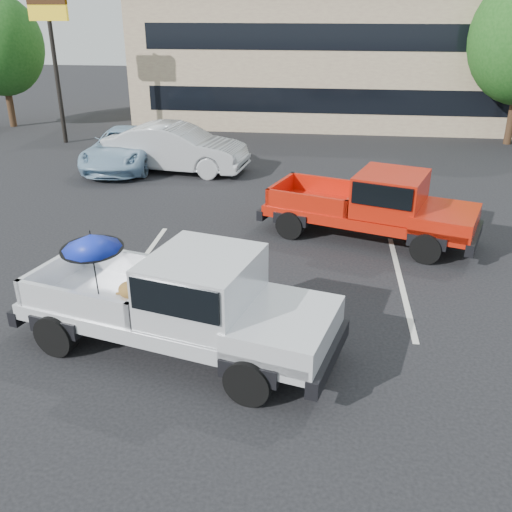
{
  "coord_description": "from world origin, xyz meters",
  "views": [
    {
      "loc": [
        1.17,
        -9.49,
        5.67
      ],
      "look_at": [
        0.01,
        0.14,
        1.3
      ],
      "focal_mm": 40.0,
      "sensor_mm": 36.0,
      "label": 1
    }
  ],
  "objects_px": {
    "tree_back": "(421,26)",
    "red_pickup": "(383,204)",
    "tree_left": "(0,46)",
    "motel_sign": "(50,28)",
    "silver_sedan": "(176,148)",
    "silver_pickup": "(190,299)",
    "blue_suv": "(124,148)"
  },
  "relations": [
    {
      "from": "tree_back",
      "to": "silver_sedan",
      "type": "bearing_deg",
      "value": -126.03
    },
    {
      "from": "red_pickup",
      "to": "silver_sedan",
      "type": "distance_m",
      "value": 8.91
    },
    {
      "from": "silver_pickup",
      "to": "red_pickup",
      "type": "relative_size",
      "value": 1.04
    },
    {
      "from": "tree_left",
      "to": "tree_back",
      "type": "relative_size",
      "value": 0.85
    },
    {
      "from": "tree_back",
      "to": "silver_sedan",
      "type": "relative_size",
      "value": 1.4
    },
    {
      "from": "red_pickup",
      "to": "blue_suv",
      "type": "xyz_separation_m",
      "value": [
        -8.83,
        6.14,
        -0.29
      ]
    },
    {
      "from": "silver_pickup",
      "to": "red_pickup",
      "type": "height_order",
      "value": "silver_pickup"
    },
    {
      "from": "silver_sedan",
      "to": "tree_back",
      "type": "bearing_deg",
      "value": -28.13
    },
    {
      "from": "motel_sign",
      "to": "blue_suv",
      "type": "distance_m",
      "value": 6.55
    },
    {
      "from": "motel_sign",
      "to": "tree_back",
      "type": "xyz_separation_m",
      "value": [
        16.0,
        10.0,
        -0.24
      ]
    },
    {
      "from": "tree_back",
      "to": "silver_sedan",
      "type": "distance_m",
      "value": 17.48
    },
    {
      "from": "tree_back",
      "to": "silver_pickup",
      "type": "xyz_separation_m",
      "value": [
        -6.95,
        -25.2,
        -3.36
      ]
    },
    {
      "from": "silver_pickup",
      "to": "silver_sedan",
      "type": "bearing_deg",
      "value": 120.05
    },
    {
      "from": "silver_pickup",
      "to": "tree_back",
      "type": "bearing_deg",
      "value": 89.28
    },
    {
      "from": "tree_left",
      "to": "red_pickup",
      "type": "relative_size",
      "value": 1.05
    },
    {
      "from": "motel_sign",
      "to": "tree_left",
      "type": "bearing_deg",
      "value": 143.13
    },
    {
      "from": "tree_back",
      "to": "silver_sedan",
      "type": "height_order",
      "value": "tree_back"
    },
    {
      "from": "tree_back",
      "to": "red_pickup",
      "type": "xyz_separation_m",
      "value": [
        -3.29,
        -19.62,
        -3.43
      ]
    },
    {
      "from": "motel_sign",
      "to": "red_pickup",
      "type": "height_order",
      "value": "motel_sign"
    },
    {
      "from": "tree_left",
      "to": "silver_sedan",
      "type": "height_order",
      "value": "tree_left"
    },
    {
      "from": "red_pickup",
      "to": "silver_sedan",
      "type": "relative_size",
      "value": 1.14
    },
    {
      "from": "red_pickup",
      "to": "silver_sedan",
      "type": "xyz_separation_m",
      "value": [
        -6.78,
        5.78,
        -0.15
      ]
    },
    {
      "from": "silver_pickup",
      "to": "red_pickup",
      "type": "bearing_deg",
      "value": 71.39
    },
    {
      "from": "motel_sign",
      "to": "red_pickup",
      "type": "distance_m",
      "value": 16.36
    },
    {
      "from": "tree_left",
      "to": "blue_suv",
      "type": "distance_m",
      "value": 10.65
    },
    {
      "from": "silver_pickup",
      "to": "red_pickup",
      "type": "xyz_separation_m",
      "value": [
        3.66,
        5.58,
        -0.07
      ]
    },
    {
      "from": "motel_sign",
      "to": "tree_back",
      "type": "relative_size",
      "value": 0.84
    },
    {
      "from": "red_pickup",
      "to": "blue_suv",
      "type": "bearing_deg",
      "value": 164.34
    },
    {
      "from": "tree_back",
      "to": "motel_sign",
      "type": "bearing_deg",
      "value": -147.99
    },
    {
      "from": "motel_sign",
      "to": "tree_left",
      "type": "height_order",
      "value": "tree_left"
    },
    {
      "from": "silver_sedan",
      "to": "blue_suv",
      "type": "height_order",
      "value": "silver_sedan"
    },
    {
      "from": "tree_left",
      "to": "silver_sedan",
      "type": "bearing_deg",
      "value": -34.55
    }
  ]
}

